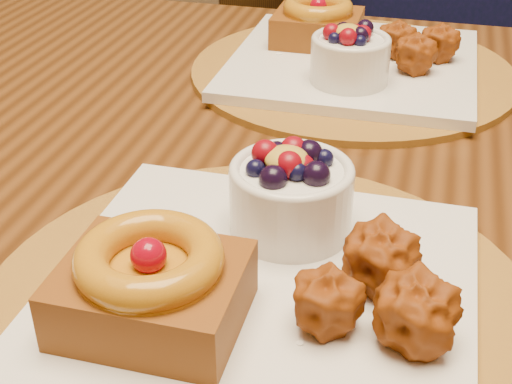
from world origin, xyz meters
The scene contains 4 objects.
dining_table centered at (0.00, -0.04, 0.68)m, with size 1.60×0.90×0.76m.
place_setting_near centered at (0.00, -0.25, 0.78)m, with size 0.38×0.38×0.09m.
place_setting_far centered at (0.00, 0.18, 0.78)m, with size 0.38×0.38×0.08m.
chair_far centered at (-0.09, 0.75, 0.54)m, with size 0.61×0.61×0.97m.
Camera 1 is at (0.10, -0.61, 1.07)m, focal length 50.00 mm.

